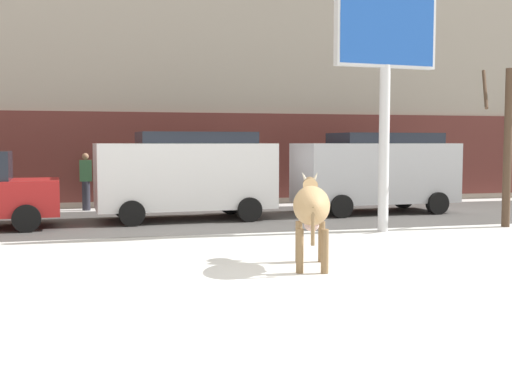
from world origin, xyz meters
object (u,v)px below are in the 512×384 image
Objects in this scene: car_white_van at (186,173)px; car_silver_van at (376,170)px; billboard at (386,42)px; bare_tree_left_lot at (507,142)px; cow_tan at (311,207)px; pedestrian_near_billboard at (86,181)px.

car_silver_van is (5.60, 0.34, 0.00)m from car_white_van.
billboard reaches higher than bare_tree_left_lot.
cow_tan is 7.00m from car_white_van.
billboard is 9.89m from pedestrian_near_billboard.
bare_tree_left_lot is (7.32, -3.33, 0.82)m from car_white_van.
cow_tan is at bearing -81.22° from car_white_van.
pedestrian_near_billboard is at bearing 146.87° from bare_tree_left_lot.
pedestrian_near_billboard is at bearing 161.22° from car_silver_van.
cow_tan is at bearing -150.22° from bare_tree_left_lot.
car_silver_van is 2.71× the size of pedestrian_near_billboard.
car_silver_van reaches higher than cow_tan.
billboard is 1.19× the size of car_silver_van.
billboard is (3.02, 3.58, 3.32)m from cow_tan.
billboard is at bearing -44.11° from pedestrian_near_billboard.
car_white_van is 1.00× the size of car_silver_van.
pedestrian_near_billboard is at bearing 129.48° from car_white_van.
car_silver_van is 8.64m from pedestrian_near_billboard.
pedestrian_near_billboard reaches higher than cow_tan.
pedestrian_near_billboard is 11.87m from bare_tree_left_lot.
car_white_van is 8.08m from bare_tree_left_lot.
bare_tree_left_lot reaches higher than car_silver_van.
bare_tree_left_lot is (9.89, -6.46, 1.18)m from pedestrian_near_billboard.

